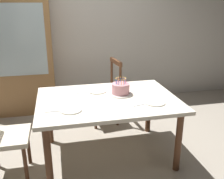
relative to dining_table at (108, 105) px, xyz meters
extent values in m
plane|color=#9E9384|center=(0.00, 0.00, -0.64)|extent=(6.40, 6.40, 0.00)
cube|color=beige|center=(0.00, 1.85, 0.66)|extent=(6.40, 0.10, 2.60)
cube|color=silver|center=(0.00, 0.00, 0.06)|extent=(1.53, 1.09, 0.04)
cylinder|color=#56331E|center=(-0.67, -0.44, -0.30)|extent=(0.07, 0.07, 0.68)
cylinder|color=#56331E|center=(0.67, -0.44, -0.30)|extent=(0.07, 0.07, 0.68)
cylinder|color=#56331E|center=(-0.67, 0.44, -0.30)|extent=(0.07, 0.07, 0.68)
cylinder|color=#56331E|center=(0.67, 0.44, -0.30)|extent=(0.07, 0.07, 0.68)
cylinder|color=silver|center=(0.17, 0.09, 0.09)|extent=(0.28, 0.28, 0.01)
cylinder|color=#D18C93|center=(0.17, 0.09, 0.15)|extent=(0.20, 0.20, 0.12)
cylinder|color=#F2994C|center=(0.23, 0.09, 0.24)|extent=(0.01, 0.01, 0.05)
sphere|color=#FFC64C|center=(0.23, 0.09, 0.27)|extent=(0.01, 0.01, 0.01)
cylinder|color=#4C7FE5|center=(0.22, 0.11, 0.24)|extent=(0.01, 0.01, 0.05)
sphere|color=#FFC64C|center=(0.22, 0.11, 0.27)|extent=(0.01, 0.01, 0.01)
cylinder|color=#D872CC|center=(0.21, 0.13, 0.24)|extent=(0.01, 0.01, 0.05)
sphere|color=#FFC64C|center=(0.21, 0.13, 0.27)|extent=(0.01, 0.01, 0.01)
cylinder|color=#4C7FE5|center=(0.18, 0.14, 0.24)|extent=(0.01, 0.01, 0.05)
sphere|color=#FFC64C|center=(0.18, 0.14, 0.27)|extent=(0.01, 0.01, 0.01)
cylinder|color=#E54C4C|center=(0.16, 0.14, 0.24)|extent=(0.01, 0.01, 0.05)
sphere|color=#FFC64C|center=(0.16, 0.14, 0.27)|extent=(0.01, 0.01, 0.01)
cylinder|color=#D872CC|center=(0.14, 0.13, 0.24)|extent=(0.01, 0.01, 0.05)
sphere|color=#FFC64C|center=(0.14, 0.13, 0.27)|extent=(0.01, 0.01, 0.01)
cylinder|color=#4C7FE5|center=(0.12, 0.12, 0.24)|extent=(0.01, 0.01, 0.05)
sphere|color=#FFC64C|center=(0.12, 0.12, 0.27)|extent=(0.01, 0.01, 0.01)
cylinder|color=#4C7FE5|center=(0.12, 0.10, 0.24)|extent=(0.01, 0.01, 0.05)
sphere|color=#FFC64C|center=(0.12, 0.10, 0.27)|extent=(0.01, 0.01, 0.01)
cylinder|color=#4C7FE5|center=(0.12, 0.07, 0.24)|extent=(0.01, 0.01, 0.05)
sphere|color=#FFC64C|center=(0.12, 0.07, 0.27)|extent=(0.01, 0.01, 0.01)
cylinder|color=#4C7FE5|center=(0.14, 0.04, 0.24)|extent=(0.01, 0.01, 0.05)
sphere|color=#FFC64C|center=(0.14, 0.04, 0.27)|extent=(0.01, 0.01, 0.01)
cylinder|color=#F2994C|center=(0.17, 0.03, 0.24)|extent=(0.01, 0.01, 0.05)
sphere|color=#FFC64C|center=(0.17, 0.03, 0.27)|extent=(0.01, 0.01, 0.01)
cylinder|color=#F2994C|center=(0.19, 0.04, 0.24)|extent=(0.01, 0.01, 0.05)
sphere|color=#FFC64C|center=(0.19, 0.04, 0.27)|extent=(0.01, 0.01, 0.01)
cylinder|color=#4C7FE5|center=(0.21, 0.04, 0.24)|extent=(0.01, 0.01, 0.05)
sphere|color=#FFC64C|center=(0.21, 0.04, 0.27)|extent=(0.01, 0.01, 0.01)
cylinder|color=#D872CC|center=(0.22, 0.07, 0.24)|extent=(0.01, 0.01, 0.05)
sphere|color=#FFC64C|center=(0.22, 0.07, 0.27)|extent=(0.01, 0.01, 0.01)
cylinder|color=silver|center=(-0.42, -0.24, 0.09)|extent=(0.22, 0.22, 0.01)
cylinder|color=silver|center=(-0.08, 0.24, 0.09)|extent=(0.22, 0.22, 0.01)
cylinder|color=silver|center=(0.46, -0.24, 0.09)|extent=(0.22, 0.22, 0.01)
cube|color=silver|center=(-0.58, -0.23, 0.08)|extent=(0.18, 0.02, 0.01)
cube|color=silver|center=(-0.24, 0.23, 0.08)|extent=(0.18, 0.03, 0.01)
cube|color=silver|center=(0.30, -0.26, 0.08)|extent=(0.18, 0.06, 0.01)
cube|color=tan|center=(0.11, 0.86, -0.19)|extent=(0.49, 0.49, 0.05)
cylinder|color=#56331E|center=(-0.08, 1.01, -0.43)|extent=(0.04, 0.04, 0.42)
cylinder|color=#56331E|center=(-0.04, 0.67, -0.43)|extent=(0.04, 0.04, 0.42)
cylinder|color=#56331E|center=(0.26, 1.05, -0.43)|extent=(0.04, 0.04, 0.42)
cylinder|color=#56331E|center=(0.30, 0.72, -0.43)|extent=(0.04, 0.04, 0.42)
cylinder|color=#56331E|center=(0.29, 1.07, 0.06)|extent=(0.04, 0.04, 0.50)
cylinder|color=#56331E|center=(0.33, 0.71, 0.06)|extent=(0.04, 0.04, 0.50)
cube|color=#56331E|center=(0.31, 0.89, 0.28)|extent=(0.09, 0.40, 0.06)
cube|color=beige|center=(-1.07, -0.15, -0.19)|extent=(0.44, 0.44, 0.05)
cylinder|color=#56331E|center=(-0.90, -0.32, -0.43)|extent=(0.04, 0.04, 0.42)
cylinder|color=#56331E|center=(-0.90, 0.02, -0.43)|extent=(0.04, 0.04, 0.42)
cube|color=#9E7042|center=(-1.12, 1.56, 0.31)|extent=(1.10, 0.44, 1.90)
cube|color=silver|center=(-1.12, 1.34, 0.56)|extent=(0.94, 0.01, 1.04)
camera|label=1|loc=(-0.52, -2.55, 1.10)|focal=40.33mm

